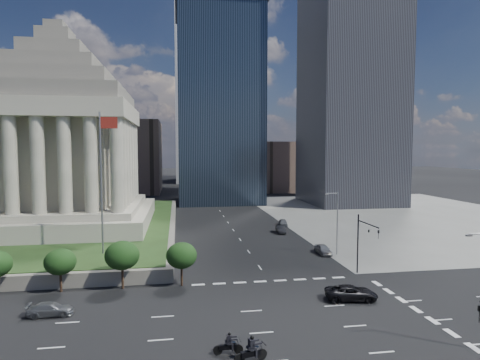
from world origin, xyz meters
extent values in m
plane|color=black|center=(0.00, 100.00, 0.00)|extent=(500.00, 500.00, 0.00)
cube|color=slate|center=(46.00, 60.00, 0.01)|extent=(68.00, 90.00, 0.03)
cube|color=#656256|center=(-45.00, 50.00, 0.90)|extent=(66.00, 70.00, 1.80)
cube|color=#233A17|center=(-45.00, 50.00, 1.85)|extent=(64.00, 68.00, 0.10)
cylinder|color=slate|center=(-22.00, 24.00, 11.90)|extent=(0.24, 0.24, 20.00)
cube|color=maroon|center=(-20.80, 24.00, 20.40)|extent=(2.40, 0.05, 1.60)
cube|color=black|center=(2.00, 95.00, 30.00)|extent=(26.00, 26.00, 60.00)
cube|color=gray|center=(8.00, 185.00, 95.00)|extent=(40.00, 40.00, 190.00)
cube|color=black|center=(42.00, 85.00, 50.00)|extent=(26.00, 28.00, 100.00)
cube|color=brown|center=(32.00, 130.00, 10.00)|extent=(20.00, 30.00, 20.00)
cube|color=brown|center=(-30.00, 130.00, 14.00)|extent=(24.00, 30.00, 28.00)
cube|color=black|center=(7.00, -13.00, 6.40)|extent=(0.30, 0.30, 1.10)
cylinder|color=black|center=(12.50, 15.50, 4.00)|extent=(0.18, 0.18, 8.00)
cylinder|color=black|center=(12.50, 12.75, 7.20)|extent=(0.14, 5.50, 0.14)
cube|color=black|center=(12.50, 10.00, 6.40)|extent=(0.30, 0.30, 1.10)
cylinder|color=slate|center=(12.60, -6.00, 9.80)|extent=(1.80, 0.12, 0.12)
cube|color=slate|center=(11.70, -6.00, 9.70)|extent=(0.50, 0.22, 0.14)
cylinder|color=slate|center=(13.50, 25.00, 5.00)|extent=(0.16, 0.16, 10.00)
cylinder|color=slate|center=(12.60, 25.00, 9.80)|extent=(1.80, 0.12, 0.12)
cube|color=slate|center=(11.70, 25.00, 9.70)|extent=(0.50, 0.22, 0.14)
imported|color=black|center=(7.50, 6.37, 0.79)|extent=(3.52, 6.04, 1.58)
imported|color=#4E5054|center=(-24.09, 7.00, 0.65)|extent=(4.55, 1.96, 1.30)
imported|color=gray|center=(11.50, 25.68, 0.76)|extent=(4.47, 1.81, 1.52)
imported|color=black|center=(9.00, 42.79, 0.74)|extent=(1.98, 4.61, 1.48)
imported|color=slate|center=(11.50, 50.20, 0.72)|extent=(2.40, 4.47, 1.44)
camera|label=1|loc=(-11.38, -34.49, 16.49)|focal=30.00mm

